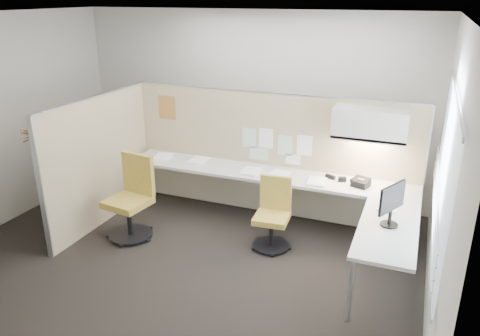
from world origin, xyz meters
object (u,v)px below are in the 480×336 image
at_px(chair_left, 132,200).
at_px(monitor, 392,202).
at_px(chair_right, 273,216).
at_px(desk, 285,189).
at_px(phone, 360,182).

bearing_deg(chair_left, monitor, 8.41).
bearing_deg(chair_right, desk, 82.75).
relative_size(desk, phone, 15.47).
height_order(monitor, phone, monitor).
bearing_deg(chair_right, chair_left, -171.75).
relative_size(monitor, phone, 1.79).
distance_m(desk, phone, 0.96).
distance_m(chair_left, chair_right, 1.83).
distance_m(chair_right, monitor, 1.56).
relative_size(desk, monitor, 8.64).
bearing_deg(phone, chair_right, -130.08).
bearing_deg(phone, chair_left, -141.74).
height_order(chair_right, monitor, monitor).
bearing_deg(monitor, phone, 50.33).
distance_m(desk, chair_right, 0.50).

